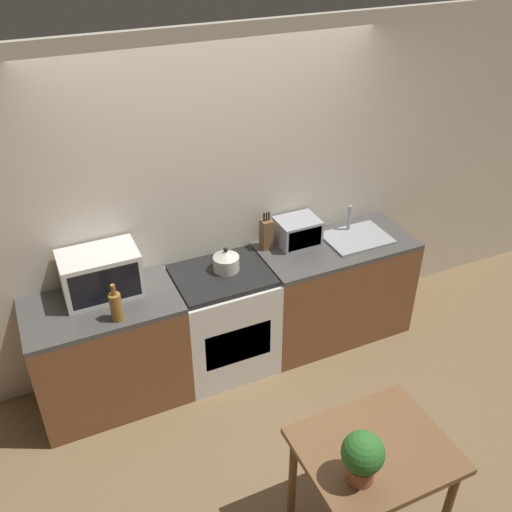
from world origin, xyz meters
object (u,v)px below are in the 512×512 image
(toaster_oven, at_px, (297,231))
(dining_table, at_px, (373,462))
(stove_range, at_px, (224,320))
(kettle, at_px, (226,260))
(microwave, at_px, (101,274))
(bottle, at_px, (116,306))

(toaster_oven, height_order, dining_table, toaster_oven)
(stove_range, relative_size, kettle, 4.57)
(stove_range, distance_m, microwave, 1.06)
(microwave, bearing_deg, toaster_oven, 1.30)
(stove_range, height_order, bottle, bottle)
(kettle, xyz_separation_m, bottle, (-0.88, -0.24, 0.03))
(kettle, distance_m, toaster_oven, 0.68)
(bottle, bearing_deg, microwave, 94.17)
(dining_table, bearing_deg, stove_range, 97.00)
(stove_range, bearing_deg, microwave, 172.05)
(stove_range, distance_m, bottle, 1.02)
(bottle, xyz_separation_m, dining_table, (1.04, -1.51, -0.35))
(bottle, relative_size, dining_table, 0.35)
(kettle, bearing_deg, dining_table, -84.83)
(microwave, xyz_separation_m, dining_table, (1.06, -1.84, -0.41))
(stove_range, bearing_deg, bottle, -165.83)
(bottle, height_order, dining_table, bottle)
(microwave, bearing_deg, dining_table, -59.96)
(stove_range, distance_m, dining_table, 1.75)
(toaster_oven, distance_m, dining_table, 1.98)
(microwave, xyz_separation_m, toaster_oven, (1.57, 0.04, -0.06))
(kettle, height_order, toaster_oven, toaster_oven)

